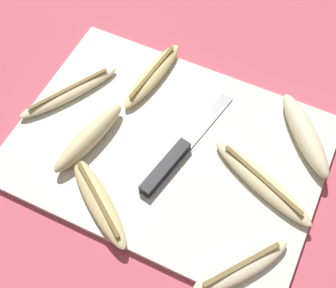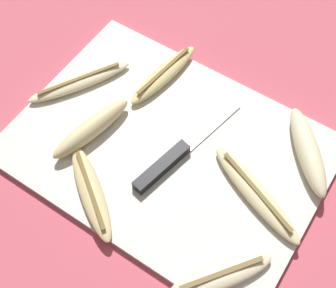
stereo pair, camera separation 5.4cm
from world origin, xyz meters
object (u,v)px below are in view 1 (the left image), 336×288
at_px(banana_pale_long, 305,134).
at_px(banana_soft_right, 263,180).
at_px(banana_ripe_center, 89,137).
at_px(banana_spotted_left, 99,201).
at_px(banana_bright_far, 241,266).
at_px(knife, 173,159).
at_px(banana_cream_curved, 69,92).
at_px(banana_golden_short, 152,75).

distance_m(banana_pale_long, banana_soft_right, 0.11).
height_order(banana_ripe_center, banana_pale_long, same).
xyz_separation_m(banana_spotted_left, banana_bright_far, (0.23, -0.00, -0.00)).
relative_size(banana_ripe_center, banana_bright_far, 1.09).
height_order(banana_spotted_left, banana_bright_far, same).
relative_size(banana_bright_far, banana_soft_right, 0.76).
relative_size(knife, banana_soft_right, 1.21).
distance_m(knife, banana_cream_curved, 0.22).
distance_m(banana_pale_long, banana_bright_far, 0.25).
bearing_deg(banana_spotted_left, knife, 58.85).
distance_m(knife, banana_pale_long, 0.22).
relative_size(banana_bright_far, banana_golden_short, 0.87).
distance_m(banana_spotted_left, banana_soft_right, 0.26).
height_order(banana_pale_long, banana_golden_short, banana_pale_long).
bearing_deg(knife, banana_cream_curved, -179.14).
distance_m(banana_spotted_left, banana_bright_far, 0.23).
xyz_separation_m(banana_ripe_center, banana_soft_right, (0.28, 0.05, -0.01)).
bearing_deg(banana_pale_long, banana_golden_short, 178.42).
height_order(knife, banana_cream_curved, banana_cream_curved).
bearing_deg(banana_cream_curved, banana_pale_long, 12.35).
bearing_deg(banana_soft_right, banana_cream_curved, 177.26).
bearing_deg(banana_bright_far, banana_soft_right, 97.07).
bearing_deg(banana_spotted_left, banana_ripe_center, 127.23).
bearing_deg(knife, banana_spotted_left, -109.54).
relative_size(banana_spotted_left, banana_cream_curved, 0.90).
bearing_deg(banana_ripe_center, banana_bright_far, -16.63).
distance_m(banana_bright_far, banana_soft_right, 0.14).
height_order(banana_spotted_left, banana_soft_right, banana_soft_right).
bearing_deg(banana_pale_long, banana_soft_right, -108.40).
bearing_deg(banana_soft_right, banana_pale_long, 71.60).
bearing_deg(banana_spotted_left, banana_bright_far, -0.06).
bearing_deg(knife, banana_ripe_center, -157.15).
height_order(knife, banana_pale_long, banana_pale_long).
distance_m(banana_pale_long, banana_cream_curved, 0.41).
bearing_deg(banana_cream_curved, knife, -10.76).
height_order(banana_spotted_left, banana_ripe_center, banana_ripe_center).
xyz_separation_m(banana_spotted_left, banana_pale_long, (0.25, 0.25, 0.01)).
height_order(banana_pale_long, banana_bright_far, banana_pale_long).
xyz_separation_m(knife, banana_spotted_left, (-0.07, -0.12, 0.00)).
relative_size(banana_pale_long, banana_golden_short, 0.87).
height_order(banana_pale_long, banana_cream_curved, banana_pale_long).
height_order(banana_ripe_center, banana_bright_far, banana_ripe_center).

